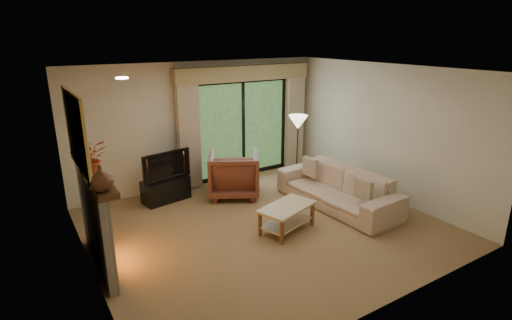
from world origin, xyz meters
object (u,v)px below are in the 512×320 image
media_console (166,190)px  armchair (234,174)px  sofa (337,188)px  coffee_table (287,218)px

media_console → armchair: (1.26, -0.45, 0.23)m
sofa → coffee_table: size_ratio=2.50×
armchair → coffee_table: 1.82m
sofa → coffee_table: bearing=-80.8°
armchair → sofa: bearing=162.0°
armchair → coffee_table: (-0.01, -1.80, -0.23)m
media_console → sofa: bearing=-46.5°
sofa → coffee_table: sofa is taller
sofa → coffee_table: 1.42m
media_console → armchair: bearing=-29.6°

